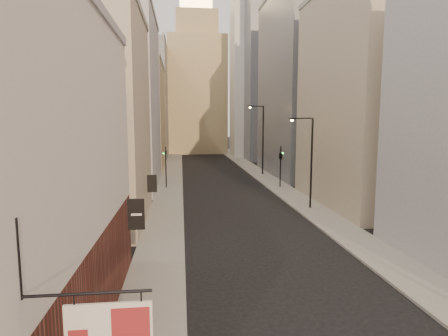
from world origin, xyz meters
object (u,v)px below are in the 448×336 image
streetlamp_far (262,136)px  traffic_light_right (281,155)px  clock_tower (197,82)px  streetlamp_mid (309,158)px  traffic_light_left (166,158)px  white_tower (250,71)px

streetlamp_far → traffic_light_right: streetlamp_far is taller
clock_tower → traffic_light_right: clock_tower is taller
streetlamp_mid → traffic_light_right: (0.28, 10.72, -0.80)m
streetlamp_mid → traffic_light_left: (-13.24, 11.85, -1.06)m
white_tower → streetlamp_mid: 51.44m
white_tower → traffic_light_left: bearing=-114.3°
streetlamp_far → white_tower: bearing=63.0°
white_tower → traffic_light_left: (-16.95, -37.54, -14.93)m
traffic_light_right → streetlamp_mid: bearing=70.5°
streetlamp_mid → traffic_light_right: size_ratio=1.66×
white_tower → traffic_light_right: (-3.43, -38.68, -14.67)m
clock_tower → traffic_light_right: size_ratio=8.98×
clock_tower → streetlamp_far: clock_tower is taller
traffic_light_left → streetlamp_mid: bearing=116.0°
streetlamp_mid → traffic_light_left: bearing=148.0°
streetlamp_mid → streetlamp_far: size_ratio=0.82×
traffic_light_left → traffic_light_right: (13.52, -1.13, 0.26)m
streetlamp_mid → traffic_light_left: 17.80m
streetlamp_far → clock_tower: bearing=80.2°
clock_tower → streetlamp_mid: 65.10m
traffic_light_right → streetlamp_far: bearing=-107.9°
clock_tower → traffic_light_left: 53.73m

